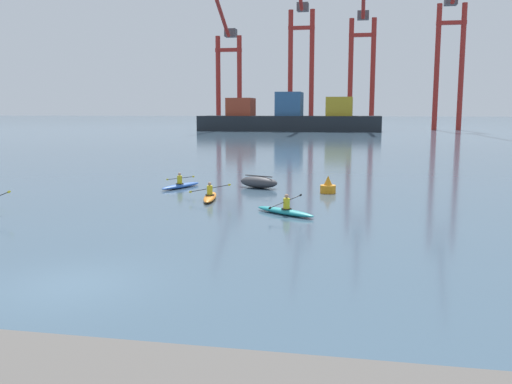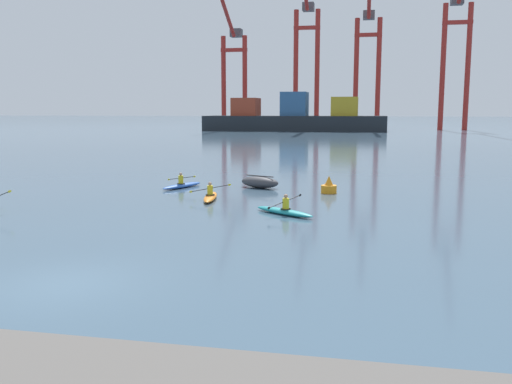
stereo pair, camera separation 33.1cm
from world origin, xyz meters
name	(u,v)px [view 2 (the right image)]	position (x,y,z in m)	size (l,w,h in m)	color
ground_plane	(66,285)	(0.00, 0.00, 0.00)	(800.00, 800.00, 0.00)	#425B70
container_barge	(295,118)	(-8.58, 111.84, 2.80)	(40.69, 9.57, 8.66)	#1E2328
gantry_crane_west	(233,63)	(-25.88, 124.45, 16.43)	(6.73, 21.34, 33.50)	maroon
gantry_crane_west_mid	(306,50)	(-7.73, 126.44, 19.32)	(6.53, 18.55, 38.91)	maroon
gantry_crane_east_mid	(368,54)	(7.14, 126.69, 18.02)	(6.55, 17.46, 36.99)	maroon
gantry_crane_east	(457,44)	(27.15, 123.51, 19.75)	(6.71, 18.18, 43.10)	maroon
capsized_dinghy	(260,182)	(1.54, 19.69, 0.35)	(2.82, 2.01, 0.76)	#38383D
channel_buoy	(329,187)	(5.84, 18.39, 0.36)	(0.90, 0.90, 1.00)	orange
kayak_teal	(284,211)	(4.32, 11.35, 0.17)	(3.14, 2.42, 0.95)	teal
kayak_orange	(210,196)	(-0.19, 14.79, 0.17)	(2.23, 3.45, 0.95)	orange
kayak_blue	(182,185)	(-3.15, 18.74, 0.17)	(2.12, 3.38, 0.95)	#2856B2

